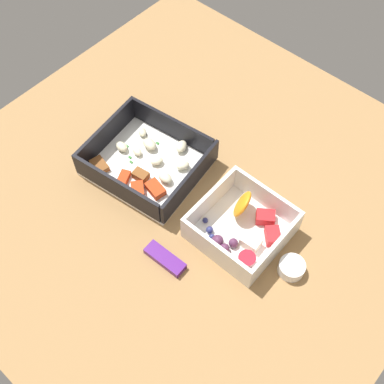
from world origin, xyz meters
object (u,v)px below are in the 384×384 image
pasta_container (147,162)px  candy_bar (165,259)px  paper_cup_liner (291,268)px  fruit_bowl (242,228)px

pasta_container → candy_bar: 18.42cm
candy_bar → pasta_container: bearing=-36.9°
pasta_container → paper_cup_liner: 30.59cm
candy_bar → paper_cup_liner: bearing=-143.6°
pasta_container → candy_bar: (-14.70, 11.04, -1.05)cm
fruit_bowl → candy_bar: fruit_bowl is taller
pasta_container → fruit_bowl: 20.78cm
pasta_container → fruit_bowl: fruit_bowl is taller
candy_bar → paper_cup_liner: (-15.87, -11.69, 0.45)cm
pasta_container → candy_bar: pasta_container is taller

